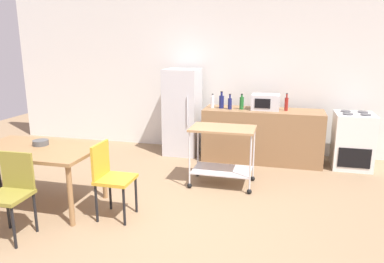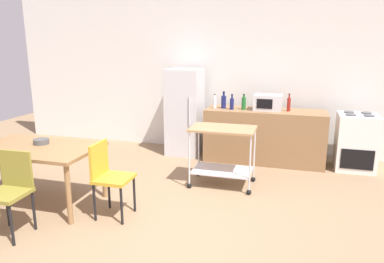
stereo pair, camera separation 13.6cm
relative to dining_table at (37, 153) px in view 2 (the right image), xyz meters
name	(u,v)px [view 2 (the right image)]	position (x,y,z in m)	size (l,w,h in m)	color
ground_plane	(162,224)	(1.68, -0.11, -0.67)	(12.00, 12.00, 0.00)	#8C7051
back_wall	(221,73)	(1.68, 3.09, 0.78)	(8.40, 0.12, 2.90)	silver
kitchen_counter	(264,136)	(2.58, 2.49, -0.22)	(2.00, 0.64, 0.90)	olive
dining_table	(37,153)	(0.00, 0.00, 0.00)	(1.50, 0.90, 0.75)	olive
chair_olive	(10,188)	(0.22, -0.72, -0.15)	(0.41, 0.41, 0.89)	olive
chair_mustard	(109,174)	(1.02, -0.07, -0.15)	(0.40, 0.40, 0.89)	gold
stove_oven	(356,142)	(4.03, 2.51, -0.22)	(0.60, 0.61, 0.92)	white
refrigerator	(185,112)	(1.13, 2.59, 0.10)	(0.60, 0.63, 1.55)	silver
kitchen_cart	(223,147)	(2.11, 1.23, -0.10)	(0.91, 0.57, 0.85)	#A37A51
bottle_soda	(215,102)	(1.71, 2.47, 0.33)	(0.06, 0.06, 0.24)	silver
bottle_sparkling_water	(224,102)	(1.87, 2.47, 0.35)	(0.08, 0.08, 0.29)	navy
bottle_hot_sauce	(232,103)	(2.02, 2.40, 0.33)	(0.07, 0.07, 0.26)	navy
bottle_soy_sauce	(244,103)	(2.22, 2.44, 0.34)	(0.07, 0.07, 0.26)	#1E6628
microwave	(268,102)	(2.61, 2.51, 0.36)	(0.46, 0.35, 0.26)	silver
bottle_sesame_oil	(289,104)	(2.95, 2.50, 0.35)	(0.06, 0.06, 0.29)	maroon
fruit_bowl	(41,142)	(-0.01, 0.12, 0.11)	(0.19, 0.19, 0.07)	#4C4C4C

